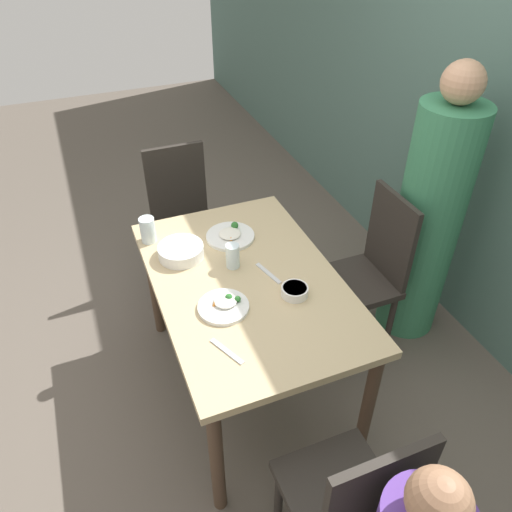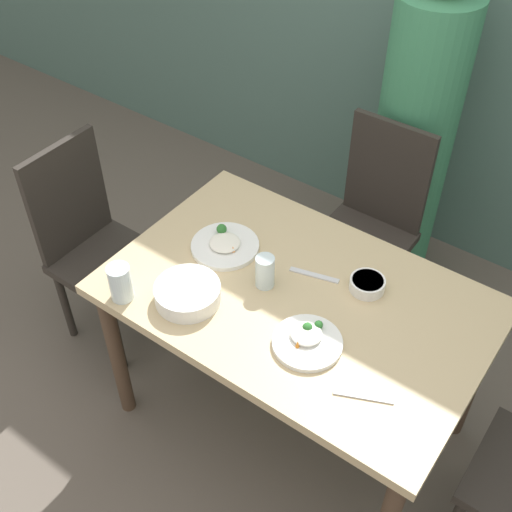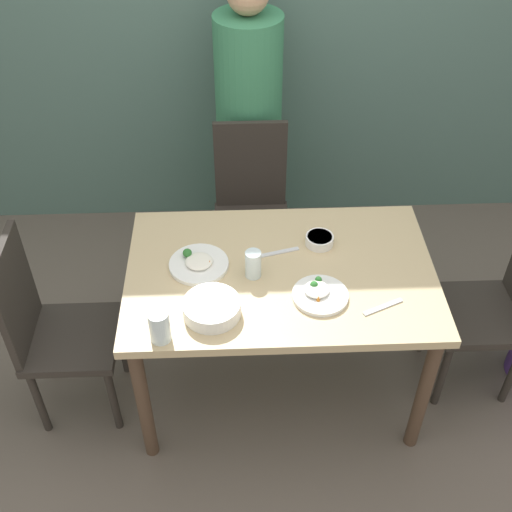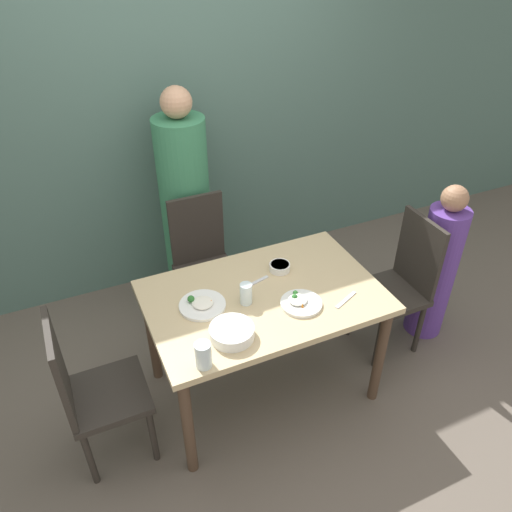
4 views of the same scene
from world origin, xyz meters
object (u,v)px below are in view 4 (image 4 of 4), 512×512
(chair_adult_spot, at_px, (204,261))
(glass_water_tall, at_px, (246,294))
(person_adult, at_px, (186,209))
(plate_rice_adult, at_px, (300,302))
(bowl_curry, at_px, (232,332))
(chair_child_spot, at_px, (400,282))
(person_child, at_px, (436,269))

(chair_adult_spot, xyz_separation_m, glass_water_tall, (-0.02, -0.79, 0.31))
(person_adult, bearing_deg, plate_rice_adult, -79.23)
(chair_adult_spot, height_order, plate_rice_adult, chair_adult_spot)
(bowl_curry, distance_m, glass_water_tall, 0.27)
(glass_water_tall, bearing_deg, chair_child_spot, 2.07)
(person_adult, xyz_separation_m, bowl_curry, (-0.19, -1.35, 0.05))
(chair_adult_spot, relative_size, person_adult, 0.60)
(chair_child_spot, xyz_separation_m, plate_rice_adult, (-0.85, -0.17, 0.26))
(chair_child_spot, xyz_separation_m, person_adult, (-1.09, 1.09, 0.23))
(glass_water_tall, bearing_deg, bowl_curry, -128.47)
(person_adult, bearing_deg, chair_adult_spot, -90.00)
(plate_rice_adult, bearing_deg, bowl_curry, -169.56)
(chair_child_spot, relative_size, person_child, 0.84)
(person_child, distance_m, plate_rice_adult, 1.18)
(bowl_curry, height_order, plate_rice_adult, bowl_curry)
(plate_rice_adult, bearing_deg, person_adult, 100.77)
(chair_adult_spot, xyz_separation_m, person_child, (1.39, -0.75, 0.02))
(person_child, relative_size, glass_water_tall, 9.22)
(plate_rice_adult, xyz_separation_m, glass_water_tall, (-0.26, 0.13, 0.05))
(person_adult, bearing_deg, glass_water_tall, -90.98)
(person_child, bearing_deg, chair_child_spot, 180.00)
(chair_adult_spot, distance_m, person_adult, 0.41)
(plate_rice_adult, bearing_deg, chair_adult_spot, 104.60)
(chair_child_spot, xyz_separation_m, bowl_curry, (-1.28, -0.25, 0.28))
(chair_child_spot, height_order, person_adult, person_adult)
(bowl_curry, height_order, glass_water_tall, glass_water_tall)
(chair_adult_spot, bearing_deg, bowl_curry, -100.62)
(chair_adult_spot, height_order, chair_child_spot, same)
(person_adult, bearing_deg, person_child, -38.25)
(person_child, bearing_deg, person_adult, 141.75)
(person_child, height_order, plate_rice_adult, person_child)
(person_child, bearing_deg, plate_rice_adult, -171.38)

